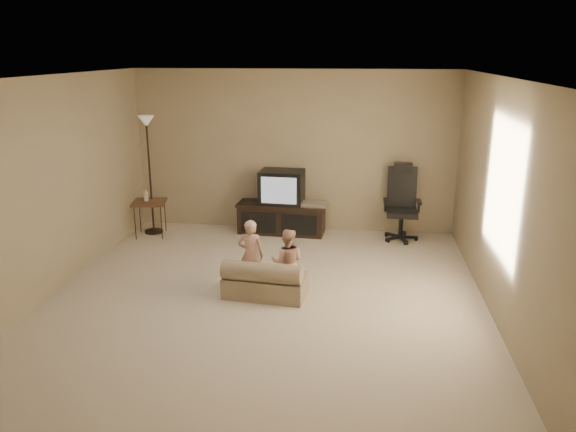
# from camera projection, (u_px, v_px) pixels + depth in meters

# --- Properties ---
(floor) EXTENTS (5.50, 5.50, 0.00)m
(floor) POSITION_uv_depth(u_px,v_px,m) (265.00, 299.00, 6.48)
(floor) COLOR beige
(floor) RESTS_ON ground
(room_shell) EXTENTS (5.50, 5.50, 5.50)m
(room_shell) POSITION_uv_depth(u_px,v_px,m) (264.00, 170.00, 6.05)
(room_shell) COLOR silver
(room_shell) RESTS_ON floor
(tv_stand) EXTENTS (1.41, 0.59, 0.99)m
(tv_stand) POSITION_uv_depth(u_px,v_px,m) (282.00, 207.00, 8.75)
(tv_stand) COLOR black
(tv_stand) RESTS_ON floor
(office_chair) EXTENTS (0.55, 0.56, 1.14)m
(office_chair) POSITION_uv_depth(u_px,v_px,m) (401.00, 213.00, 8.46)
(office_chair) COLOR black
(office_chair) RESTS_ON floor
(side_table) EXTENTS (0.58, 0.58, 0.74)m
(side_table) POSITION_uv_depth(u_px,v_px,m) (149.00, 202.00, 8.58)
(side_table) COLOR brown
(side_table) RESTS_ON floor
(floor_lamp) EXTENTS (0.28, 0.28, 1.83)m
(floor_lamp) POSITION_uv_depth(u_px,v_px,m) (148.00, 149.00, 8.49)
(floor_lamp) COLOR black
(floor_lamp) RESTS_ON floor
(child_sofa) EXTENTS (0.99, 0.62, 0.46)m
(child_sofa) POSITION_uv_depth(u_px,v_px,m) (265.00, 282.00, 6.50)
(child_sofa) COLOR tan
(child_sofa) RESTS_ON floor
(toddler_left) EXTENTS (0.32, 0.24, 0.87)m
(toddler_left) POSITION_uv_depth(u_px,v_px,m) (251.00, 255.00, 6.64)
(toddler_left) COLOR #D79E86
(toddler_left) RESTS_ON floor
(toddler_right) EXTENTS (0.40, 0.23, 0.80)m
(toddler_right) POSITION_uv_depth(u_px,v_px,m) (287.00, 262.00, 6.53)
(toddler_right) COLOR #D79E86
(toddler_right) RESTS_ON floor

